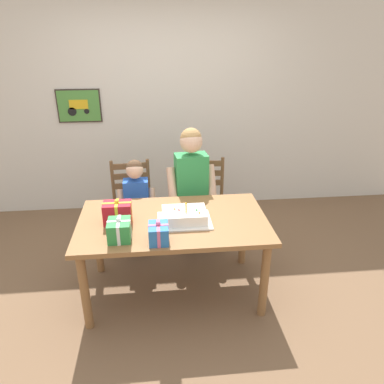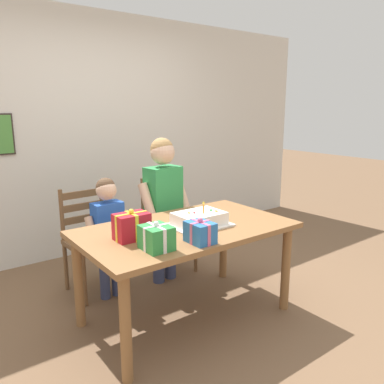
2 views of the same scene
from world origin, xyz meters
name	(u,v)px [view 1 (image 1 of 2)]	position (x,y,z in m)	size (l,w,h in m)	color
ground_plane	(175,290)	(0.00, 0.00, 0.00)	(20.00, 20.00, 0.00)	brown
back_wall	(164,108)	(0.00, 1.83, 1.30)	(6.40, 0.11, 2.60)	silver
dining_table	(173,229)	(0.00, 0.00, 0.65)	(1.58, 0.91, 0.74)	olive
birthday_cake	(184,216)	(0.09, -0.04, 0.78)	(0.44, 0.34, 0.19)	white
gift_box_red_large	(119,230)	(-0.42, -0.26, 0.81)	(0.18, 0.20, 0.19)	#2D8E42
gift_box_beside_cake	(118,213)	(-0.45, 0.00, 0.83)	(0.23, 0.16, 0.21)	red
gift_box_corner_small	(159,233)	(-0.12, -0.33, 0.81)	(0.15, 0.19, 0.17)	#286BB7
chair_left	(132,205)	(-0.40, 0.87, 0.47)	(0.44, 0.44, 0.92)	brown
chair_right	(205,201)	(0.40, 0.87, 0.47)	(0.45, 0.45, 0.92)	brown
child_older	(191,180)	(0.22, 0.65, 0.82)	(0.50, 0.30, 1.34)	#38426B
child_younger	(137,199)	(-0.33, 0.65, 0.63)	(0.38, 0.22, 1.04)	#38426B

